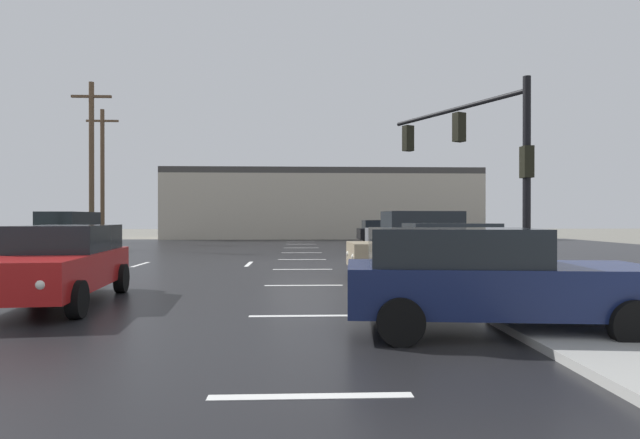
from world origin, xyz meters
The scene contains 14 objects.
ground_plane centered at (0.00, 0.00, 0.00)m, with size 120.00×120.00×0.00m, color slate.
road_asphalt centered at (0.00, 0.00, 0.01)m, with size 44.00×44.00×0.02m, color black.
snow_strip_curbside centered at (5.00, -4.00, 0.17)m, with size 4.00×1.60×0.06m, color white.
lane_markings centered at (1.20, -1.38, 0.02)m, with size 36.15×36.15×0.01m.
traffic_signal_mast centered at (5.58, -3.38, 3.96)m, with size 2.82×5.48×5.63m.
strip_building_background centered at (1.85, 24.97, 2.91)m, with size 26.08×8.00×5.81m.
suv_green centered at (-11.57, 6.62, 1.09)m, with size 2.18×4.85×2.03m.
sedan_black centered at (5.83, 13.92, 0.85)m, with size 4.58×2.12×1.58m.
sedan_tan centered at (3.77, -4.52, 0.85)m, with size 4.58×2.12×1.58m.
suv_grey centered at (5.40, 3.42, 1.09)m, with size 4.98×2.58×2.03m.
sedan_navy centered at (2.70, -11.37, 0.85)m, with size 4.67×2.40×1.58m.
sedan_red centered at (-5.01, -8.43, 0.85)m, with size 2.38×4.67×1.58m.
utility_pole_far centered at (-11.68, 9.61, 4.87)m, with size 2.20×0.28×9.31m.
utility_pole_distant centered at (-13.81, 16.68, 4.86)m, with size 2.20×0.28×9.30m.
Camera 1 is at (-0.11, -18.88, 1.76)m, focal length 28.23 mm.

